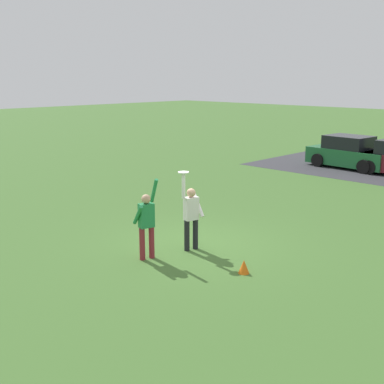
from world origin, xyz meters
TOP-DOWN VIEW (x-y plane):
  - ground_plane at (0.00, 0.00)m, footprint 120.00×120.00m
  - person_catcher at (0.16, -0.34)m, footprint 0.49×0.58m
  - person_defender at (-0.16, -1.58)m, footprint 0.53×0.62m
  - frisbee_disc at (0.11, -0.55)m, footprint 0.28×0.28m
  - parked_car_green at (-2.61, 13.81)m, footprint 4.22×2.27m
  - field_cone_orange at (2.16, -0.64)m, footprint 0.26×0.26m

SIDE VIEW (x-z plane):
  - ground_plane at x=0.00m, z-range 0.00..0.00m
  - field_cone_orange at x=2.16m, z-range 0.00..0.32m
  - parked_car_green at x=-2.61m, z-range -0.07..1.52m
  - person_defender at x=-0.16m, z-range -0.04..2.00m
  - person_catcher at x=0.16m, z-range -0.06..2.02m
  - frisbee_disc at x=0.11m, z-range 2.08..2.10m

